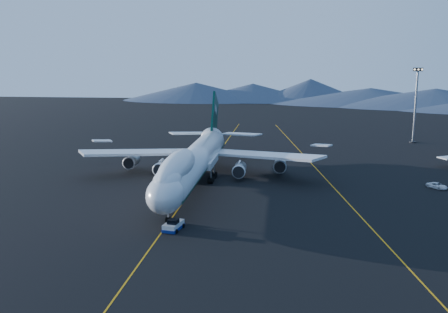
# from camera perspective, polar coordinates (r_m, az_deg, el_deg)

# --- Properties ---
(ground) EXTENTS (500.00, 500.00, 0.00)m
(ground) POSITION_cam_1_polar(r_m,az_deg,el_deg) (113.64, -3.32, -3.33)
(ground) COLOR black
(ground) RESTS_ON ground
(taxiway_line_main) EXTENTS (0.25, 220.00, 0.01)m
(taxiway_line_main) POSITION_cam_1_polar(r_m,az_deg,el_deg) (113.64, -3.32, -3.32)
(taxiway_line_main) COLOR orange
(taxiway_line_main) RESTS_ON ground
(taxiway_line_side) EXTENTS (28.08, 198.09, 0.01)m
(taxiway_line_side) POSITION_cam_1_polar(r_m,az_deg,el_deg) (122.04, 11.55, -2.52)
(taxiway_line_side) COLOR orange
(taxiway_line_side) RESTS_ON ground
(boeing_747) EXTENTS (59.62, 72.43, 19.37)m
(boeing_747) POSITION_cam_1_polar(r_m,az_deg,el_deg) (112.37, -3.35, -0.45)
(boeing_747) COLOR silver
(boeing_747) RESTS_ON ground
(pushback_tug) EXTENTS (3.35, 5.02, 2.03)m
(pushback_tug) POSITION_cam_1_polar(r_m,az_deg,el_deg) (85.05, -5.81, -7.92)
(pushback_tug) COLOR silver
(pushback_tug) RESTS_ON ground
(service_van) EXTENTS (4.58, 4.89, 1.28)m
(service_van) POSITION_cam_1_polar(r_m,az_deg,el_deg) (120.42, 23.17, -3.08)
(service_van) COLOR white
(service_van) RESTS_ON ground
(floodlight_mast) EXTENTS (3.13, 2.35, 25.37)m
(floodlight_mast) POSITION_cam_1_polar(r_m,az_deg,el_deg) (181.68, 21.04, 5.50)
(floodlight_mast) COLOR black
(floodlight_mast) RESTS_ON ground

